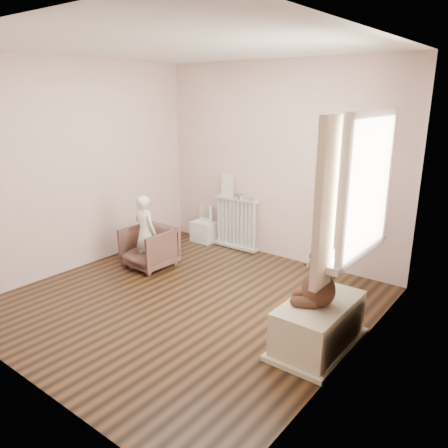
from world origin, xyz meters
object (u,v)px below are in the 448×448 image
Objects in this scene: armchair at (149,248)px; teddy_bear at (319,280)px; toy_vanity at (204,224)px; plush_cat at (369,226)px; child at (145,232)px; toy_bench at (318,326)px; radiator at (236,223)px.

teddy_bear reaches higher than armchair.
toy_vanity is 1.93× the size of plush_cat.
toy_vanity is 1.23m from armchair.
armchair is 1.26× the size of teddy_bear.
child is at bearing 176.66° from plush_cat.
child reaches higher than toy_vanity.
child reaches higher than toy_bench.
radiator is 2.52m from plush_cat.
armchair is 2.60m from toy_bench.
armchair is at bearing 175.62° from plush_cat.
child is (-0.47, -1.31, 0.10)m from radiator.
plush_cat reaches higher than armchair.
teddy_bear reaches higher than toy_bench.
radiator is 0.59m from toy_vanity.
armchair reaches higher than toy_bench.
toy_vanity is (-0.58, -0.03, -0.11)m from radiator.
toy_vanity is at bearing 97.19° from armchair.
plush_cat is (2.71, 0.28, 0.73)m from armchair.
toy_vanity is at bearing -177.05° from radiator.
teddy_bear is 1.60× the size of plush_cat.
teddy_bear reaches higher than radiator.
toy_vanity is at bearing 151.21° from plush_cat.
teddy_bear is (2.58, -0.39, 0.18)m from child.
plush_cat is (0.14, 0.71, 0.33)m from teddy_bear.
child is 2.61m from teddy_bear.
toy_bench is at bearing -30.78° from toy_vanity.
armchair is 2.01× the size of plush_cat.
armchair is at bearing 146.34° from teddy_bear.
teddy_bear is at bearing -85.54° from toy_bench.
armchair is (-0.47, -1.26, -0.12)m from radiator.
teddy_bear is 0.80m from plush_cat.
child is 2.61m from toy_bench.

